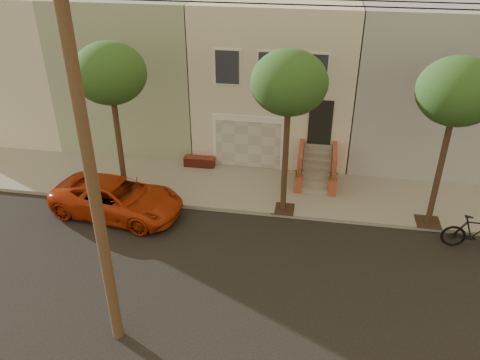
# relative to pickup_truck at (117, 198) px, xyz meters

# --- Properties ---
(ground) EXTENTS (90.00, 90.00, 0.00)m
(ground) POSITION_rel_pickup_truck_xyz_m (5.34, -2.73, -0.71)
(ground) COLOR black
(ground) RESTS_ON ground
(sidewalk) EXTENTS (40.00, 3.70, 0.15)m
(sidewalk) POSITION_rel_pickup_truck_xyz_m (5.34, 2.62, -0.64)
(sidewalk) COLOR gray
(sidewalk) RESTS_ON ground
(house_row) EXTENTS (33.10, 11.70, 7.00)m
(house_row) POSITION_rel_pickup_truck_xyz_m (5.35, 8.46, 2.93)
(house_row) COLOR beige
(house_row) RESTS_ON sidewalk
(tree_left) EXTENTS (2.70, 2.57, 6.30)m
(tree_left) POSITION_rel_pickup_truck_xyz_m (-0.16, 1.17, 4.54)
(tree_left) COLOR #2D2116
(tree_left) RESTS_ON sidewalk
(tree_mid) EXTENTS (2.70, 2.57, 6.30)m
(tree_mid) POSITION_rel_pickup_truck_xyz_m (6.34, 1.17, 4.54)
(tree_mid) COLOR #2D2116
(tree_mid) RESTS_ON sidewalk
(tree_right) EXTENTS (2.70, 2.57, 6.30)m
(tree_right) POSITION_rel_pickup_truck_xyz_m (11.84, 1.17, 4.54)
(tree_right) COLOR #2D2116
(tree_right) RESTS_ON sidewalk
(pickup_truck) EXTENTS (5.41, 3.08, 1.42)m
(pickup_truck) POSITION_rel_pickup_truck_xyz_m (0.00, 0.00, 0.00)
(pickup_truck) COLOR #B4320E
(pickup_truck) RESTS_ON ground
(motorcycle) EXTENTS (2.23, 0.71, 1.32)m
(motorcycle) POSITION_rel_pickup_truck_xyz_m (13.14, -0.04, -0.05)
(motorcycle) COLOR black
(motorcycle) RESTS_ON ground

